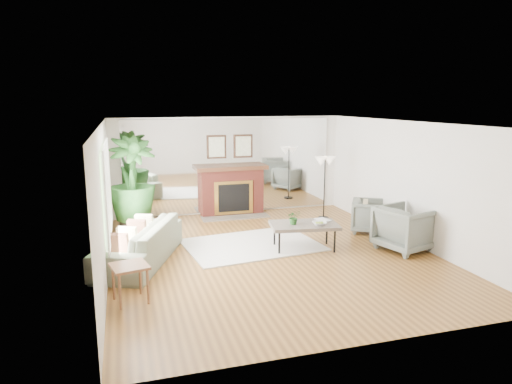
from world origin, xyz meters
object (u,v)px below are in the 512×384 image
object	(u,v)px
armchair_back	(370,216)
sofa	(139,243)
fireplace	(232,189)
floor_lamp	(325,166)
coffee_table	(304,226)
side_table	(130,271)
potted_ficus	(132,182)
armchair_front	(405,228)

from	to	relation	value
armchair_back	sofa	bearing A→B (deg)	127.33
fireplace	floor_lamp	size ratio (longest dim) A/B	1.31
coffee_table	armchair_back	distance (m)	2.03
fireplace	side_table	size ratio (longest dim) A/B	3.41
armchair_back	potted_ficus	world-z (taller)	potted_ficus
side_table	armchair_back	bearing A→B (deg)	23.22
sofa	armchair_back	size ratio (longest dim) A/B	3.02
armchair_back	floor_lamp	size ratio (longest dim) A/B	0.52
floor_lamp	coffee_table	bearing A→B (deg)	-123.56
fireplace	side_table	bearing A→B (deg)	-119.39
armchair_front	coffee_table	bearing A→B (deg)	56.64
armchair_back	potted_ficus	bearing A→B (deg)	105.66
coffee_table	armchair_front	size ratio (longest dim) A/B	1.45
coffee_table	sofa	size ratio (longest dim) A/B	0.58
potted_ficus	armchair_front	bearing A→B (deg)	-28.24
potted_ficus	coffee_table	bearing A→B (deg)	-33.75
coffee_table	floor_lamp	world-z (taller)	floor_lamp
armchair_front	floor_lamp	world-z (taller)	floor_lamp
fireplace	armchair_front	xyz separation A→B (m)	(2.60, -3.76, -0.22)
coffee_table	armchair_back	size ratio (longest dim) A/B	1.75
sofa	armchair_front	xyz separation A→B (m)	(5.05, -0.78, 0.09)
side_table	potted_ficus	bearing A→B (deg)	87.55
coffee_table	potted_ficus	world-z (taller)	potted_ficus
side_table	floor_lamp	bearing A→B (deg)	37.42
armchair_back	potted_ficus	distance (m)	5.34
armchair_back	side_table	size ratio (longest dim) A/B	1.35
armchair_front	fireplace	bearing A→B (deg)	18.79
armchair_back	potted_ficus	xyz separation A→B (m)	(-5.09, 1.42, 0.78)
side_table	potted_ficus	distance (m)	3.74
armchair_front	side_table	xyz separation A→B (m)	(-5.25, -0.94, 0.04)
potted_ficus	floor_lamp	bearing A→B (deg)	-0.55
coffee_table	side_table	size ratio (longest dim) A/B	2.35
sofa	armchair_back	distance (m)	5.08
floor_lamp	sofa	bearing A→B (deg)	-157.16
potted_ficus	armchair_back	bearing A→B (deg)	-15.61
fireplace	potted_ficus	size ratio (longest dim) A/B	0.95
coffee_table	armchair_front	xyz separation A→B (m)	(1.89, -0.60, -0.04)
coffee_table	armchair_front	world-z (taller)	armchair_front
side_table	potted_ficus	size ratio (longest dim) A/B	0.28
side_table	sofa	bearing A→B (deg)	83.35
fireplace	armchair_back	bearing A→B (deg)	-43.32
coffee_table	floor_lamp	size ratio (longest dim) A/B	0.91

